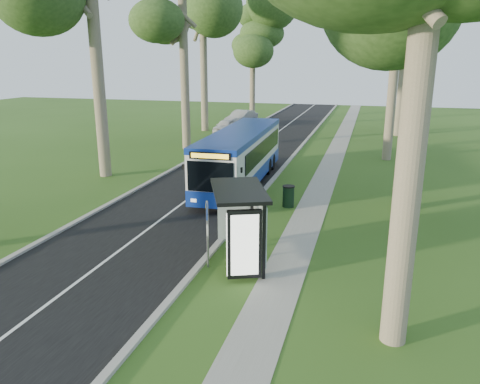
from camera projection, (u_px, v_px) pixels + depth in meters
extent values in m
plane|color=#31541A|center=(226.00, 236.00, 19.63)|extent=(120.00, 120.00, 0.00)
cube|color=black|center=(220.00, 175.00, 29.79)|extent=(7.00, 100.00, 0.02)
cube|color=#9E9B93|center=(274.00, 178.00, 28.87)|extent=(0.25, 100.00, 0.12)
cube|color=#9E9B93|center=(170.00, 171.00, 30.69)|extent=(0.25, 100.00, 0.12)
cube|color=white|center=(220.00, 175.00, 29.79)|extent=(0.12, 100.00, 0.00)
cube|color=gray|center=(323.00, 182.00, 28.10)|extent=(1.50, 100.00, 0.02)
cube|color=white|center=(241.00, 155.00, 27.28)|extent=(2.89, 12.04, 2.84)
cube|color=navy|center=(241.00, 172.00, 27.56)|extent=(2.92, 12.07, 0.80)
cube|color=navy|center=(241.00, 133.00, 26.93)|extent=(2.92, 12.07, 0.32)
cube|color=black|center=(206.00, 177.00, 21.69)|extent=(2.24, 0.13, 1.45)
cube|color=yellow|center=(205.00, 156.00, 21.38)|extent=(1.79, 0.08, 0.22)
cube|color=black|center=(207.00, 205.00, 22.14)|extent=(2.40, 0.20, 0.30)
cylinder|color=black|center=(201.00, 190.00, 24.50)|extent=(0.31, 1.05, 1.04)
cylinder|color=black|center=(243.00, 194.00, 23.92)|extent=(0.31, 1.05, 1.04)
cylinder|color=black|center=(239.00, 162.00, 31.15)|extent=(0.31, 1.05, 1.04)
cylinder|color=black|center=(272.00, 164.00, 30.56)|extent=(0.31, 1.05, 1.04)
cylinder|color=gray|center=(208.00, 235.00, 16.36)|extent=(0.08, 0.08, 2.48)
cube|color=navy|center=(207.00, 210.00, 16.12)|extent=(0.14, 0.34, 0.61)
cylinder|color=yellow|center=(206.00, 206.00, 16.09)|extent=(0.08, 0.21, 0.22)
cube|color=white|center=(207.00, 229.00, 16.31)|extent=(0.14, 0.30, 0.40)
cube|color=black|center=(247.00, 245.00, 15.22)|extent=(0.14, 0.14, 2.69)
cube|color=black|center=(266.00, 218.00, 17.76)|extent=(0.14, 0.14, 2.69)
cube|color=black|center=(239.00, 190.00, 16.28)|extent=(2.90, 3.71, 0.13)
cube|color=silver|center=(259.00, 228.00, 16.44)|extent=(1.09, 2.54, 2.15)
cube|color=black|center=(226.00, 244.00, 15.27)|extent=(1.11, 0.59, 2.36)
cube|color=white|center=(226.00, 245.00, 15.19)|extent=(0.85, 0.37, 2.10)
cube|color=black|center=(250.00, 248.00, 17.11)|extent=(1.12, 1.94, 0.06)
cylinder|color=black|center=(288.00, 197.00, 23.39)|extent=(0.57, 0.57, 1.03)
cylinder|color=black|center=(289.00, 186.00, 23.24)|extent=(0.62, 0.62, 0.06)
imported|color=silver|center=(226.00, 126.00, 46.84)|extent=(1.89, 4.01, 1.33)
imported|color=#989B9F|center=(241.00, 118.00, 51.67)|extent=(2.76, 5.33, 1.67)
cylinder|color=#7A6B56|center=(98.00, 72.00, 28.00)|extent=(0.73, 0.73, 12.83)
cylinder|color=#7A6B56|center=(185.00, 77.00, 37.05)|extent=(0.69, 0.69, 11.49)
cylinder|color=#7A6B56|center=(204.00, 69.00, 46.70)|extent=(0.71, 0.71, 12.41)
cylinder|color=#7A6B56|center=(252.00, 78.00, 55.64)|extent=(0.65, 0.65, 10.02)
ellipsoid|color=#2A471B|center=(253.00, 31.00, 54.18)|extent=(5.20, 5.20, 6.87)
cylinder|color=#7A6B56|center=(413.00, 136.00, 10.89)|extent=(0.67, 0.67, 10.88)
cylinder|color=#7A6B56|center=(417.00, 96.00, 21.72)|extent=(0.67, 0.67, 11.00)
cylinder|color=#7A6B56|center=(392.00, 90.00, 33.15)|extent=(0.65, 0.65, 10.00)
ellipsoid|color=#2A471B|center=(399.00, 11.00, 31.70)|extent=(5.20, 5.20, 6.86)
cylinder|color=#7A6B56|center=(402.00, 83.00, 43.95)|extent=(0.64, 0.64, 9.95)
ellipsoid|color=#2A471B|center=(407.00, 24.00, 42.51)|extent=(5.20, 5.20, 6.82)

